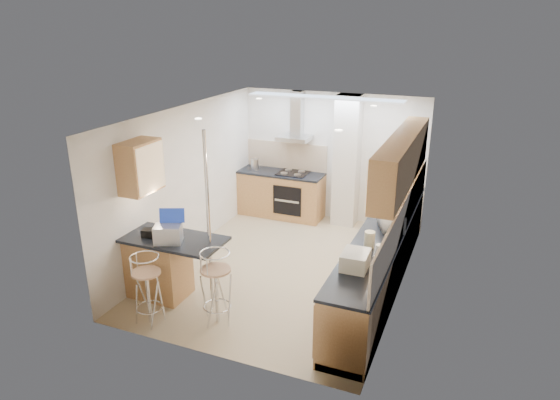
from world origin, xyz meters
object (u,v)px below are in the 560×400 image
at_px(laptop, 168,234).
at_px(bar_stool_near, 148,289).
at_px(bread_bin, 355,260).
at_px(microwave, 392,220).
at_px(bar_stool_end, 216,287).

relative_size(laptop, bar_stool_near, 0.37).
height_order(laptop, bread_bin, laptop).
xyz_separation_m(microwave, bar_stool_end, (-1.89, -1.82, -0.54)).
bearing_deg(microwave, bar_stool_end, 112.23).
bearing_deg(bar_stool_near, bar_stool_end, 6.28).
distance_m(bar_stool_near, bar_stool_end, 0.89).
relative_size(microwave, bar_stool_end, 0.47).
xyz_separation_m(bar_stool_end, bread_bin, (1.70, 0.44, 0.51)).
distance_m(microwave, laptop, 3.16).
xyz_separation_m(bar_stool_near, bar_stool_end, (0.82, 0.35, 0.02)).
distance_m(bar_stool_end, bread_bin, 1.83).
bearing_deg(microwave, bread_bin, 150.55).
bearing_deg(bar_stool_end, microwave, -9.27).
bearing_deg(bread_bin, laptop, -175.33).
bearing_deg(bread_bin, bar_stool_near, -164.17).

